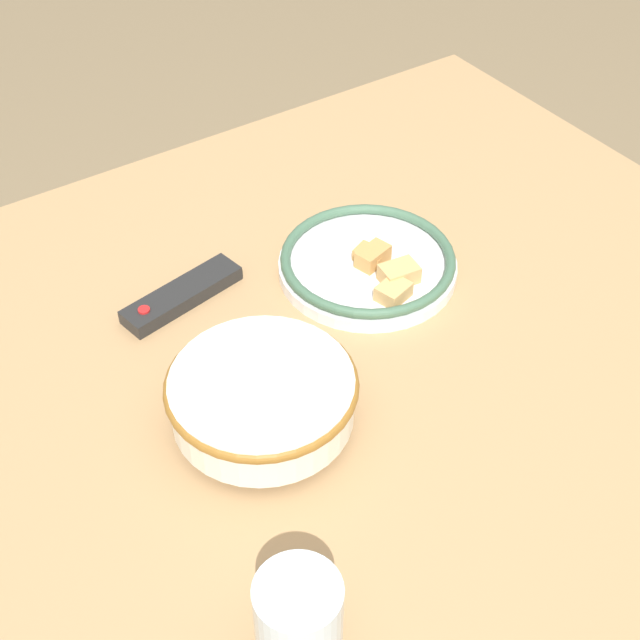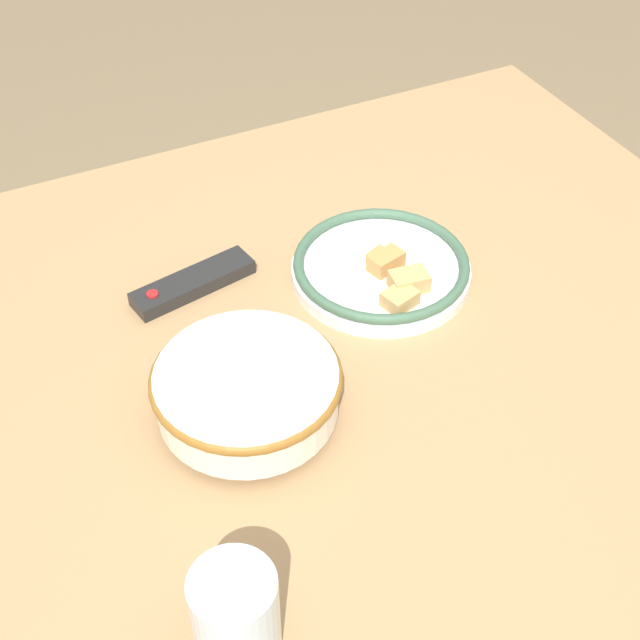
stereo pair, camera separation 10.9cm
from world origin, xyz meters
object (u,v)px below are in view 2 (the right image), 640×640
Objects in this scene: noodle_bowl at (247,390)px; drinking_glass at (236,616)px; tv_remote at (193,283)px; food_plate at (382,269)px.

drinking_glass reaches higher than noodle_bowl.
drinking_glass is (-0.13, -0.49, 0.04)m from tv_remote.
noodle_bowl is 1.23× the size of tv_remote.
noodle_bowl is at bearing 65.58° from drinking_glass.
noodle_bowl is at bearing 164.97° from tv_remote.
drinking_glass is (-0.12, -0.26, 0.01)m from noodle_bowl.
noodle_bowl is 0.28m from drinking_glass.
food_plate is at bearing 29.85° from noodle_bowl.
tv_remote is (-0.24, 0.09, -0.01)m from food_plate.
noodle_bowl is 0.24m from tv_remote.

